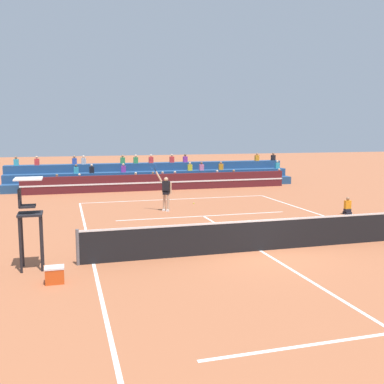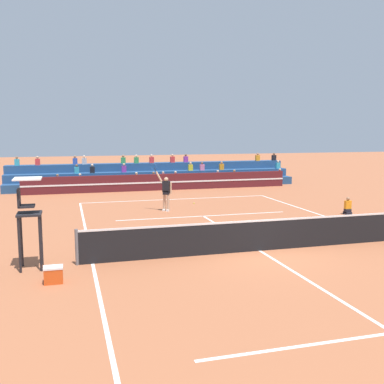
# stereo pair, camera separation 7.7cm
# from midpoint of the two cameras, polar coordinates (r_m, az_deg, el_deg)

# --- Properties ---
(ground_plane) EXTENTS (120.00, 120.00, 0.00)m
(ground_plane) POSITION_cam_midpoint_polar(r_m,az_deg,el_deg) (15.38, 8.74, -7.39)
(ground_plane) COLOR #AD603D
(court_lines) EXTENTS (11.10, 23.90, 0.01)m
(court_lines) POSITION_cam_midpoint_polar(r_m,az_deg,el_deg) (15.38, 8.74, -7.38)
(court_lines) COLOR white
(court_lines) RESTS_ON ground
(tennis_net) EXTENTS (12.00, 0.10, 1.10)m
(tennis_net) POSITION_cam_midpoint_polar(r_m,az_deg,el_deg) (15.25, 8.78, -5.42)
(tennis_net) COLOR slate
(tennis_net) RESTS_ON ground
(sponsor_banner_wall) EXTENTS (18.00, 0.26, 1.10)m
(sponsor_banner_wall) POSITION_cam_midpoint_polar(r_m,az_deg,el_deg) (30.47, -3.86, 1.26)
(sponsor_banner_wall) COLOR #51191E
(sponsor_banner_wall) RESTS_ON ground
(bleacher_stand) EXTENTS (20.49, 2.85, 2.28)m
(bleacher_stand) POSITION_cam_midpoint_polar(r_m,az_deg,el_deg) (32.93, -4.76, 1.92)
(bleacher_stand) COLOR navy
(bleacher_stand) RESTS_ON ground
(umpire_chair) EXTENTS (0.76, 0.84, 2.67)m
(umpire_chair) POSITION_cam_midpoint_polar(r_m,az_deg,el_deg) (13.73, -19.99, -2.27)
(umpire_chair) COLOR black
(umpire_chair) RESTS_ON ground
(ball_kid_courtside) EXTENTS (0.30, 0.36, 0.84)m
(ball_kid_courtside) POSITION_cam_midpoint_polar(r_m,az_deg,el_deg) (22.91, 19.25, -1.88)
(ball_kid_courtside) COLOR black
(ball_kid_courtside) RESTS_ON ground
(tennis_player) EXTENTS (1.01, 0.69, 2.43)m
(tennis_player) POSITION_cam_midpoint_polar(r_m,az_deg,el_deg) (22.46, -3.25, 0.05)
(tennis_player) COLOR tan
(tennis_player) RESTS_ON ground
(tennis_ball) EXTENTS (0.07, 0.07, 0.07)m
(tennis_ball) POSITION_cam_midpoint_polar(r_m,az_deg,el_deg) (24.75, 0.35, -1.44)
(tennis_ball) COLOR #C6DB33
(tennis_ball) RESTS_ON ground
(equipment_cooler) EXTENTS (0.50, 0.38, 0.45)m
(equipment_cooler) POSITION_cam_midpoint_polar(r_m,az_deg,el_deg) (12.60, -17.02, -10.00)
(equipment_cooler) COLOR #D84C19
(equipment_cooler) RESTS_ON ground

